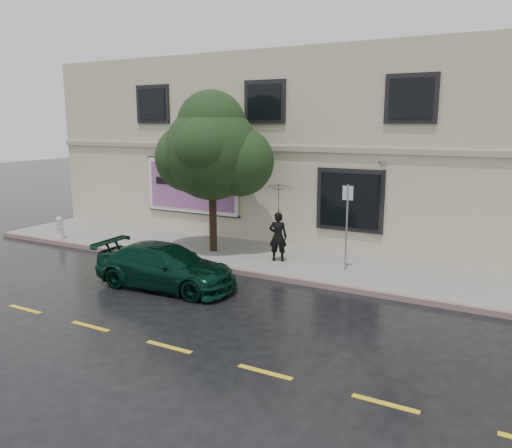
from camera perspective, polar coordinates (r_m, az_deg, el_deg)
The scene contains 12 objects.
ground at distance 14.42m, azimuth -8.22°, elevation -6.71°, with size 90.00×90.00×0.00m, color black.
sidewalk at distance 17.00m, azimuth -1.70°, elevation -3.52°, with size 20.00×3.50×0.15m, color gray.
curb at distance 15.57m, azimuth -4.94°, elevation -4.98°, with size 20.00×0.18×0.16m, color gray.
road_marking at distance 11.98m, azimuth -18.39°, elevation -11.04°, with size 19.00×0.12×0.01m, color gold.
building at distance 21.61m, azimuth 5.98°, elevation 8.83°, with size 20.00×8.12×7.00m.
billboard at distance 19.72m, azimuth -7.39°, elevation 4.33°, with size 4.30×0.16×2.20m.
car at distance 14.01m, azimuth -10.29°, elevation -4.77°, with size 1.81×4.10×1.19m, color black.
pedestrian at distance 15.81m, azimuth 2.53°, elevation -1.44°, with size 0.58×0.38×1.58m, color black.
umbrella at distance 15.58m, azimuth 2.57°, elevation 2.83°, with size 1.08×1.08×0.80m, color black.
street_tree at distance 16.78m, azimuth -5.08°, elevation 8.11°, with size 3.18×3.18×4.95m.
fire_hydrant at distance 20.34m, azimuth -21.49°, elevation -0.41°, with size 0.35×0.33×0.86m.
sign_pole at distance 14.86m, azimuth 10.34°, elevation 0.52°, with size 0.32×0.06×2.58m.
Camera 1 is at (8.24, -10.96, 4.47)m, focal length 35.00 mm.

